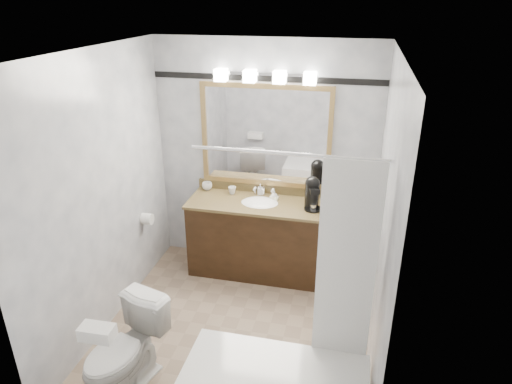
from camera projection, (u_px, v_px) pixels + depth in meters
The scene contains 14 objects.
room at pixel (233, 209), 3.76m from camera, with size 2.42×2.62×2.52m.
vanity at pixel (260, 236), 5.00m from camera, with size 1.53×0.58×0.97m.
mirror at pixel (265, 136), 4.81m from camera, with size 1.40×0.04×1.10m.
vanity_light_bar at pixel (265, 76), 4.51m from camera, with size 1.02×0.14×0.12m.
accent_stripe at pixel (266, 78), 4.58m from camera, with size 2.40×0.01×0.06m, color black.
tp_roll at pixel (147, 219), 4.81m from camera, with size 0.12×0.12×0.11m, color white.
toilet at pixel (124, 351), 3.50m from camera, with size 0.41×0.71×0.73m, color white.
tissue_box at pixel (97, 332), 3.09m from camera, with size 0.24×0.13×0.10m, color white.
coffee_maker at pixel (312, 192), 4.65m from camera, with size 0.19×0.22×0.34m.
cup_left at pixel (207, 186), 5.13m from camera, with size 0.11×0.11×0.09m, color white.
cup_right at pixel (232, 190), 5.03m from camera, with size 0.09×0.09×0.08m, color white.
soap_bottle_a at pixel (260, 189), 5.00m from camera, with size 0.05×0.06×0.12m, color white.
soap_bottle_b at pixel (274, 195), 4.91m from camera, with size 0.07×0.07×0.09m, color white.
soap_bar at pixel (274, 198), 4.91m from camera, with size 0.09×0.06×0.03m, color beige.
Camera 1 is at (0.94, -3.27, 2.89)m, focal length 32.00 mm.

